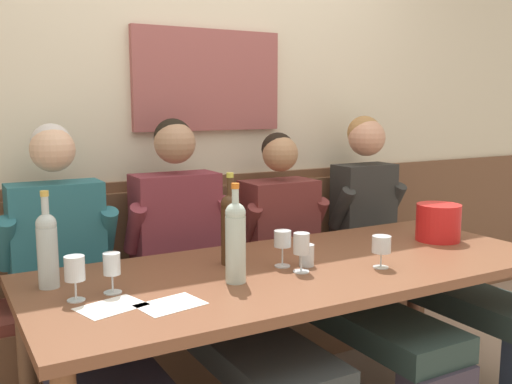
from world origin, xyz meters
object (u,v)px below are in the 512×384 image
at_px(wine_bottle_clear_water, 230,226).
at_px(wine_glass_left_end, 301,246).
at_px(wall_bench, 224,312).
at_px(ice_bucket, 438,222).
at_px(dining_table, 301,282).
at_px(wine_bottle_amber_mid, 47,247).
at_px(person_left_seat, 319,264).
at_px(wine_glass_center_rear, 112,267).
at_px(person_center_left_seat, 407,241).
at_px(wine_glass_by_bottle, 283,241).
at_px(water_tumbler_left, 307,255).
at_px(person_center_right_seat, 78,301).
at_px(wine_glass_right_end, 381,246).
at_px(person_right_seat, 208,276).
at_px(wine_bottle_green_tall, 236,239).
at_px(wine_glass_mid_left, 75,271).

distance_m(wine_bottle_clear_water, wine_glass_left_end, 0.31).
relative_size(wall_bench, ice_bucket, 11.79).
relative_size(dining_table, wine_bottle_amber_mid, 6.19).
bearing_deg(dining_table, person_left_seat, 45.15).
relative_size(ice_bucket, wine_glass_center_rear, 1.47).
bearing_deg(wall_bench, person_center_left_seat, -22.64).
bearing_deg(wine_glass_by_bottle, ice_bucket, 1.03).
bearing_deg(person_left_seat, water_tumbler_left, -131.88).
height_order(person_center_right_seat, person_left_seat, person_center_right_seat).
bearing_deg(wine_glass_right_end, wine_glass_center_rear, 168.03).
xyz_separation_m(wall_bench, person_center_right_seat, (-0.84, -0.41, 0.33)).
distance_m(wine_bottle_amber_mid, water_tumbler_left, 1.01).
height_order(person_right_seat, wine_bottle_clear_water, person_right_seat).
xyz_separation_m(wine_bottle_green_tall, water_tumbler_left, (0.36, 0.05, -0.12)).
height_order(dining_table, wine_bottle_clear_water, wine_bottle_clear_water).
relative_size(wine_glass_right_end, wine_glass_left_end, 0.83).
bearing_deg(ice_bucket, wine_glass_mid_left, -179.11).
relative_size(person_left_seat, wine_glass_left_end, 8.60).
bearing_deg(ice_bucket, wine_bottle_green_tall, -174.62).
bearing_deg(wine_bottle_clear_water, wine_glass_by_bottle, -39.31).
xyz_separation_m(person_left_seat, wine_glass_mid_left, (-1.25, -0.32, 0.23)).
xyz_separation_m(ice_bucket, wine_glass_mid_left, (-1.74, -0.03, 0.02)).
distance_m(wine_glass_mid_left, wine_glass_left_end, 0.86).
height_order(person_left_seat, wine_glass_right_end, person_left_seat).
relative_size(ice_bucket, wine_glass_right_end, 1.61).
relative_size(wall_bench, wine_bottle_clear_water, 6.54).
bearing_deg(wine_bottle_green_tall, dining_table, 11.82).
bearing_deg(wall_bench, water_tumbler_left, -88.81).
relative_size(dining_table, person_right_seat, 1.63).
relative_size(wall_bench, person_left_seat, 1.84).
height_order(dining_table, wine_glass_right_end, wine_glass_right_end).
distance_m(wine_glass_by_bottle, wine_glass_center_rear, 0.70).
height_order(person_center_right_seat, wine_bottle_amber_mid, person_center_right_seat).
relative_size(wine_bottle_amber_mid, wine_glass_left_end, 2.25).
bearing_deg(dining_table, water_tumbler_left, -51.26).
height_order(wall_bench, person_center_right_seat, person_center_right_seat).
bearing_deg(water_tumbler_left, person_right_seat, 128.14).
bearing_deg(wine_glass_mid_left, wine_glass_center_rear, 8.33).
relative_size(person_left_seat, wine_glass_by_bottle, 9.06).
relative_size(wine_bottle_clear_water, wine_glass_left_end, 2.42).
bearing_deg(wine_glass_left_end, dining_table, 57.02).
height_order(wall_bench, wine_glass_center_rear, wall_bench).
relative_size(wine_bottle_green_tall, wine_glass_mid_left, 2.41).
bearing_deg(wine_glass_by_bottle, water_tumbler_left, -24.77).
bearing_deg(person_center_right_seat, dining_table, -21.13).
bearing_deg(person_center_right_seat, wine_glass_left_end, -27.36).
bearing_deg(person_center_right_seat, person_center_left_seat, 0.73).
xyz_separation_m(person_left_seat, wine_bottle_green_tall, (-0.68, -0.41, 0.29)).
relative_size(wine_bottle_green_tall, wine_glass_by_bottle, 2.50).
distance_m(person_right_seat, person_left_seat, 0.60).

